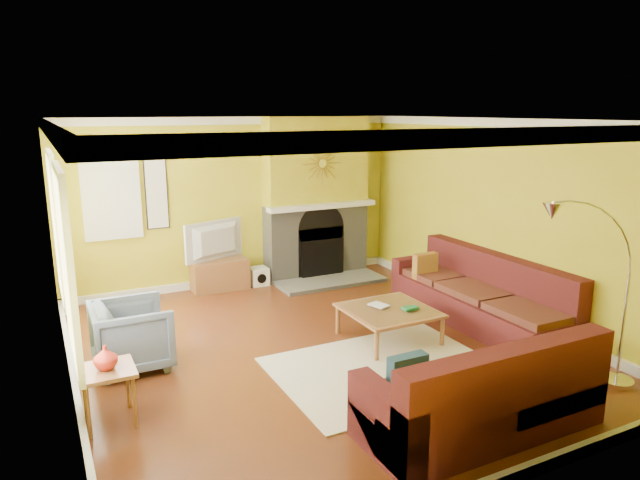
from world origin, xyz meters
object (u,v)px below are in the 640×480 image
sectional_sofa (429,318)px  armchair (132,335)px  side_table (109,396)px  arc_lamp (591,301)px  media_console (220,275)px  coffee_table (389,324)px

sectional_sofa → armchair: 3.37m
side_table → sectional_sofa: bearing=-1.5°
armchair → arc_lamp: bearing=-124.6°
media_console → side_table: (-2.08, -3.39, 0.02)m
sectional_sofa → side_table: size_ratio=7.37×
media_console → arc_lamp: size_ratio=0.44×
sectional_sofa → media_console: sectional_sofa is taller
sectional_sofa → arc_lamp: 1.77m
media_console → armchair: armchair is taller
side_table → arc_lamp: size_ratio=0.27×
coffee_table → arc_lamp: arc_lamp is taller
sectional_sofa → armchair: sectional_sofa is taller
sectional_sofa → media_console: size_ratio=4.44×
coffee_table → armchair: armchair is taller
armchair → side_table: bearing=160.9°
armchair → side_table: size_ratio=1.55×
sectional_sofa → arc_lamp: arc_lamp is taller
coffee_table → armchair: bearing=168.1°
side_table → media_console: bearing=58.5°
media_console → arc_lamp: arc_lamp is taller
media_console → side_table: side_table is taller
side_table → arc_lamp: 4.64m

